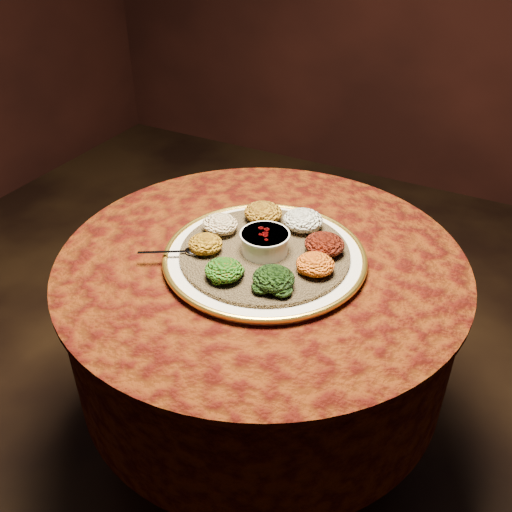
% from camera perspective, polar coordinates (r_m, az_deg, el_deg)
% --- Properties ---
extents(table, '(0.96, 0.96, 0.73)m').
position_cam_1_polar(table, '(1.44, 0.52, -6.06)').
color(table, black).
rests_on(table, ground).
extents(platter, '(0.53, 0.53, 0.02)m').
position_cam_1_polar(platter, '(1.31, 0.87, -0.06)').
color(platter, silver).
rests_on(platter, table).
extents(injera, '(0.43, 0.43, 0.01)m').
position_cam_1_polar(injera, '(1.31, 0.88, 0.33)').
color(injera, brown).
rests_on(injera, platter).
extents(stew_bowl, '(0.11, 0.11, 0.05)m').
position_cam_1_polar(stew_bowl, '(1.29, 0.89, 1.52)').
color(stew_bowl, silver).
rests_on(stew_bowl, injera).
extents(spoon, '(0.13, 0.08, 0.01)m').
position_cam_1_polar(spoon, '(1.30, -6.87, 0.47)').
color(spoon, silver).
rests_on(spoon, injera).
extents(portion_ayib, '(0.10, 0.09, 0.05)m').
position_cam_1_polar(portion_ayib, '(1.38, 4.72, 3.58)').
color(portion_ayib, white).
rests_on(portion_ayib, injera).
extents(portion_kitfo, '(0.09, 0.09, 0.04)m').
position_cam_1_polar(portion_kitfo, '(1.30, 6.86, 1.17)').
color(portion_kitfo, black).
rests_on(portion_kitfo, injera).
extents(portion_tikil, '(0.08, 0.08, 0.04)m').
position_cam_1_polar(portion_tikil, '(1.23, 5.95, -0.83)').
color(portion_tikil, '#BE820F').
rests_on(portion_tikil, injera).
extents(portion_gomen, '(0.09, 0.09, 0.04)m').
position_cam_1_polar(portion_gomen, '(1.18, 1.77, -2.26)').
color(portion_gomen, black).
rests_on(portion_gomen, injera).
extents(portion_mixveg, '(0.08, 0.08, 0.04)m').
position_cam_1_polar(portion_mixveg, '(1.21, -3.21, -1.42)').
color(portion_mixveg, '#9E270A').
rests_on(portion_mixveg, injera).
extents(portion_kik, '(0.08, 0.08, 0.04)m').
position_cam_1_polar(portion_kik, '(1.30, -5.08, 1.23)').
color(portion_kik, '#A66F0E').
rests_on(portion_kik, injera).
extents(portion_timatim, '(0.09, 0.08, 0.04)m').
position_cam_1_polar(portion_timatim, '(1.37, -3.62, 3.20)').
color(portion_timatim, maroon).
rests_on(portion_timatim, injera).
extents(portion_shiro, '(0.10, 0.09, 0.05)m').
position_cam_1_polar(portion_shiro, '(1.41, 0.72, 4.36)').
color(portion_shiro, '#986712').
rests_on(portion_shiro, injera).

